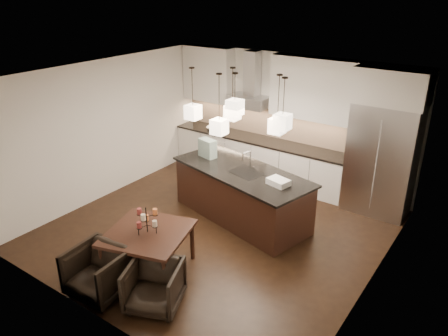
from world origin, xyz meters
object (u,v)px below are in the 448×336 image
Objects in this scene: armchair_right at (154,286)px; island_body at (242,195)px; dining_table at (149,251)px; refrigerator at (381,160)px; armchair_left at (99,272)px.

island_body is at bearing 75.09° from armchair_right.
dining_table is 0.83m from armchair_right.
armchair_right is at bearing -68.87° from island_body.
armchair_right is at bearing -109.73° from refrigerator.
refrigerator reaches higher than armchair_left.
refrigerator is 2.69× the size of armchair_left.
refrigerator is 4.86m from armchair_right.
refrigerator is at bearing 54.58° from island_body.
armchair_left reaches higher than dining_table.
refrigerator is at bearing 47.64° from armchair_right.
refrigerator is 4.62m from dining_table.
armchair_right is (0.62, -0.55, -0.02)m from dining_table.
armchair_left is at bearing -85.32° from island_body.
refrigerator is 5.42m from armchair_left.
dining_table is (-0.25, -2.23, -0.12)m from island_body.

